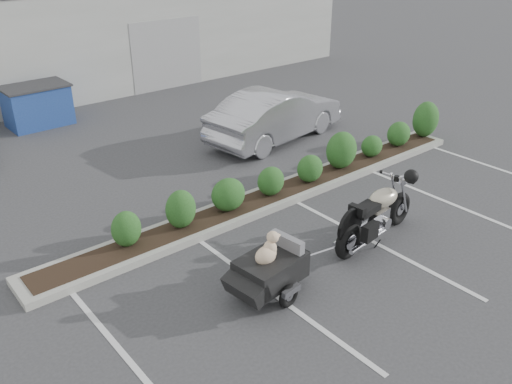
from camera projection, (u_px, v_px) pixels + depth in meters
ground at (313, 252)px, 10.64m from camera, size 90.00×90.00×0.00m
planter_kerb at (277, 195)px, 12.70m from camera, size 12.00×1.00×0.15m
building at (14, 30)px, 21.52m from camera, size 26.00×10.00×4.00m
motorcycle at (377, 215)px, 10.77m from camera, size 2.56×0.95×1.47m
pet_trailer at (270, 268)px, 9.23m from camera, size 2.06×1.16×1.22m
sedan at (276, 115)px, 15.89m from camera, size 4.74×2.23×1.50m
dumpster at (37, 105)px, 17.06m from camera, size 1.99×1.39×1.29m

